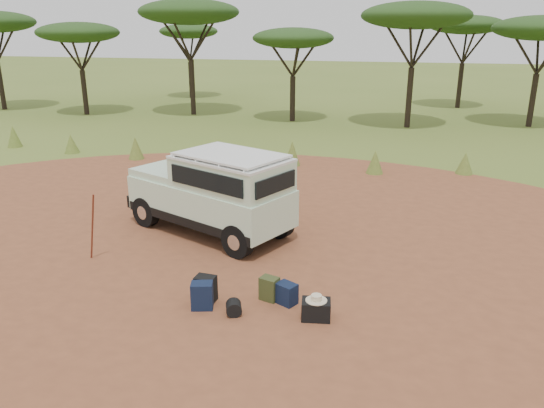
% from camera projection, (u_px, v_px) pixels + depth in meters
% --- Properties ---
extents(ground, '(140.00, 140.00, 0.00)m').
position_uv_depth(ground, '(206.00, 265.00, 11.31)').
color(ground, '#586E27').
rests_on(ground, ground).
extents(dirt_clearing, '(23.00, 23.00, 0.01)m').
position_uv_depth(dirt_clearing, '(206.00, 265.00, 11.31)').
color(dirt_clearing, brown).
rests_on(dirt_clearing, ground).
extents(grass_fringe, '(36.60, 1.60, 0.90)m').
position_uv_depth(grass_fringe, '(295.00, 156.00, 19.13)').
color(grass_fringe, '#586E27').
rests_on(grass_fringe, ground).
extents(acacia_treeline, '(46.70, 13.20, 6.26)m').
position_uv_depth(acacia_treeline, '(351.00, 25.00, 27.79)').
color(acacia_treeline, black).
rests_on(acacia_treeline, ground).
extents(safari_vehicle, '(4.56, 3.27, 2.08)m').
position_uv_depth(safari_vehicle, '(214.00, 194.00, 12.75)').
color(safari_vehicle, silver).
rests_on(safari_vehicle, ground).
extents(walking_staff, '(0.40, 0.24, 1.55)m').
position_uv_depth(walking_staff, '(92.00, 227.00, 11.27)').
color(walking_staff, maroon).
rests_on(walking_staff, ground).
extents(backpack_black, '(0.38, 0.29, 0.50)m').
position_uv_depth(backpack_black, '(206.00, 289.00, 9.74)').
color(backpack_black, black).
rests_on(backpack_black, ground).
extents(backpack_navy, '(0.44, 0.37, 0.50)m').
position_uv_depth(backpack_navy, '(202.00, 296.00, 9.49)').
color(backpack_navy, '#101932').
rests_on(backpack_navy, ground).
extents(backpack_olive, '(0.38, 0.33, 0.46)m').
position_uv_depth(backpack_olive, '(269.00, 289.00, 9.79)').
color(backpack_olive, '#3E441F').
rests_on(backpack_olive, ground).
extents(duffel_navy, '(0.44, 0.41, 0.40)m').
position_uv_depth(duffel_navy, '(287.00, 294.00, 9.67)').
color(duffel_navy, '#101932').
rests_on(duffel_navy, ground).
extents(hard_case, '(0.55, 0.43, 0.35)m').
position_uv_depth(hard_case, '(316.00, 310.00, 9.17)').
color(hard_case, black).
rests_on(hard_case, ground).
extents(stuff_sack, '(0.35, 0.35, 0.27)m').
position_uv_depth(stuff_sack, '(234.00, 308.00, 9.32)').
color(stuff_sack, black).
rests_on(stuff_sack, ground).
extents(safari_hat, '(0.37, 0.37, 0.11)m').
position_uv_depth(safari_hat, '(316.00, 299.00, 9.10)').
color(safari_hat, beige).
rests_on(safari_hat, hard_case).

